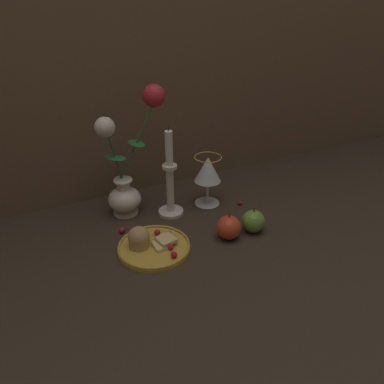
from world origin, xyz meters
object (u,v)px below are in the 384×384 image
(plate_with_pastries, at_px, (151,244))
(candlestick, at_px, (170,185))
(vase, at_px, (128,169))
(apple_near_glass, at_px, (253,221))
(apple_beside_vase, at_px, (229,227))
(wine_glass, at_px, (208,171))

(plate_with_pastries, height_order, candlestick, candlestick)
(vase, height_order, candlestick, vase)
(vase, xyz_separation_m, apple_near_glass, (0.27, -0.26, -0.11))
(candlestick, height_order, apple_near_glass, candlestick)
(apple_beside_vase, height_order, apple_near_glass, apple_beside_vase)
(wine_glass, bearing_deg, apple_beside_vase, -101.01)
(apple_near_glass, bearing_deg, wine_glass, 101.94)
(plate_with_pastries, distance_m, apple_beside_vase, 0.21)
(vase, bearing_deg, plate_with_pastries, -94.25)
(candlestick, relative_size, apple_beside_vase, 3.46)
(vase, distance_m, plate_with_pastries, 0.24)
(vase, relative_size, plate_with_pastries, 1.96)
(candlestick, bearing_deg, plate_with_pastries, -129.94)
(plate_with_pastries, relative_size, wine_glass, 1.19)
(apple_beside_vase, bearing_deg, plate_with_pastries, 168.02)
(vase, distance_m, apple_beside_vase, 0.34)
(plate_with_pastries, distance_m, apple_near_glass, 0.29)
(plate_with_pastries, height_order, apple_near_glass, apple_near_glass)
(plate_with_pastries, xyz_separation_m, apple_near_glass, (0.29, -0.05, 0.02))
(vase, height_order, apple_beside_vase, vase)
(vase, relative_size, apple_near_glass, 4.87)
(apple_near_glass, bearing_deg, vase, 136.67)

